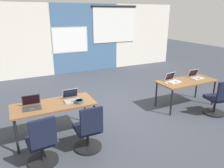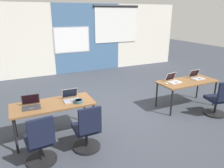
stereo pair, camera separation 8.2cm
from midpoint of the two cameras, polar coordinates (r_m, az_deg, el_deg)
ground_plane at (r=5.73m, az=1.98°, el=-6.66°), size 24.00×24.00×0.00m
back_wall_assembly at (r=9.19m, az=-9.98°, el=11.77°), size 10.00×0.27×2.80m
desk_near_left at (r=4.43m, az=-14.87°, el=-5.77°), size 1.60×0.70×0.72m
desk_near_right at (r=6.03m, az=19.73°, el=0.24°), size 1.60×0.70×0.72m
laptop_near_right_end at (r=6.32m, az=21.93°, el=1.82°), size 0.33×0.32×0.22m
chair_near_right_end at (r=5.86m, az=26.80°, el=-4.15°), size 0.52×0.57×0.92m
laptop_near_left_inner at (r=4.48m, az=-10.27°, el=-3.66°), size 0.33×0.31×0.23m
chair_near_left_inner at (r=4.00m, az=-5.98°, el=-12.52°), size 0.52×0.54×0.92m
laptop_near_left_end at (r=4.36m, az=-20.18°, el=-5.16°), size 0.35×0.31×0.23m
chair_near_left_end at (r=3.83m, az=-17.85°, el=-14.98°), size 0.52×0.56×0.92m
laptop_near_right_inner at (r=5.79m, az=16.36°, el=1.01°), size 0.36×0.34×0.23m
mouse_near_right_inner at (r=5.57m, az=14.77°, el=0.12°), size 0.06×0.10×0.03m
snack_bowl at (r=4.33m, az=-8.39°, el=-4.50°), size 0.18×0.18×0.06m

